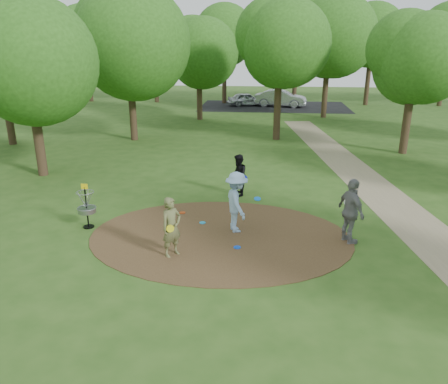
{
  "coord_description": "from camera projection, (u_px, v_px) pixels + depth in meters",
  "views": [
    {
      "loc": [
        1.37,
        -12.71,
        5.93
      ],
      "look_at": [
        0.0,
        1.2,
        1.1
      ],
      "focal_mm": 35.0,
      "sensor_mm": 36.0,
      "label": 1
    }
  ],
  "objects": [
    {
      "name": "ground",
      "position": [
        220.0,
        236.0,
        14.01
      ],
      "size": [
        100.0,
        100.0,
        0.0
      ],
      "primitive_type": "plane",
      "color": "#2D5119",
      "rests_on": "ground"
    },
    {
      "name": "player_waiting_with_disc",
      "position": [
        351.0,
        211.0,
        13.28
      ],
      "size": [
        0.96,
        1.31,
        2.07
      ],
      "color": "gray",
      "rests_on": "ground"
    },
    {
      "name": "dirt_clearing",
      "position": [
        220.0,
        236.0,
        14.01
      ],
      "size": [
        8.4,
        8.4,
        0.02
      ],
      "primitive_type": "cylinder",
      "color": "#47301C",
      "rests_on": "ground"
    },
    {
      "name": "car_left",
      "position": [
        247.0,
        99.0,
        42.29
      ],
      "size": [
        3.95,
        2.52,
        1.25
      ],
      "primitive_type": "imported",
      "rotation": [
        0.0,
        0.0,
        1.88
      ],
      "color": "#B2B6BA",
      "rests_on": "ground"
    },
    {
      "name": "tree_ring",
      "position": [
        254.0,
        57.0,
        20.82
      ],
      "size": [
        37.29,
        45.91,
        9.35
      ],
      "color": "#332316",
      "rests_on": "ground"
    },
    {
      "name": "player_throwing_with_disc",
      "position": [
        237.0,
        202.0,
        14.1
      ],
      "size": [
        1.39,
        1.48,
        2.02
      ],
      "color": "#98BCE3",
      "rests_on": "ground"
    },
    {
      "name": "car_right",
      "position": [
        281.0,
        98.0,
        41.63
      ],
      "size": [
        5.07,
        2.48,
        1.6
      ],
      "primitive_type": "imported",
      "rotation": [
        0.0,
        0.0,
        1.4
      ],
      "color": "#A1A3A8",
      "rests_on": "ground"
    },
    {
      "name": "disc_golf_basket",
      "position": [
        86.0,
        203.0,
        14.43
      ],
      "size": [
        0.63,
        0.63,
        1.54
      ],
      "color": "black",
      "rests_on": "ground"
    },
    {
      "name": "player_observer_with_disc",
      "position": [
        171.0,
        227.0,
        12.49
      ],
      "size": [
        0.75,
        0.77,
        1.79
      ],
      "color": "brown",
      "rests_on": "ground"
    },
    {
      "name": "parking_lot",
      "position": [
        274.0,
        106.0,
        42.04
      ],
      "size": [
        14.0,
        8.0,
        0.01
      ],
      "primitive_type": "cube",
      "color": "black",
      "rests_on": "ground"
    },
    {
      "name": "footpath",
      "position": [
        410.0,
        220.0,
        15.29
      ],
      "size": [
        7.55,
        39.89,
        0.01
      ],
      "primitive_type": "cube",
      "rotation": [
        0.0,
        0.0,
        0.14
      ],
      "color": "#8C7A5B",
      "rests_on": "ground"
    },
    {
      "name": "disc_ground_blue",
      "position": [
        237.0,
        247.0,
        13.21
      ],
      "size": [
        0.22,
        0.22,
        0.02
      ],
      "primitive_type": "cylinder",
      "color": "blue",
      "rests_on": "dirt_clearing"
    },
    {
      "name": "disc_ground_cyan",
      "position": [
        202.0,
        223.0,
        15.01
      ],
      "size": [
        0.22,
        0.22,
        0.02
      ],
      "primitive_type": "cylinder",
      "color": "#1996CC",
      "rests_on": "dirt_clearing"
    },
    {
      "name": "player_walking_with_disc",
      "position": [
        238.0,
        175.0,
        17.47
      ],
      "size": [
        0.72,
        0.87,
        1.7
      ],
      "color": "black",
      "rests_on": "ground"
    },
    {
      "name": "disc_ground_red",
      "position": [
        182.0,
        213.0,
        15.88
      ],
      "size": [
        0.22,
        0.22,
        0.02
      ],
      "primitive_type": "cylinder",
      "color": "#C53C13",
      "rests_on": "dirt_clearing"
    }
  ]
}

